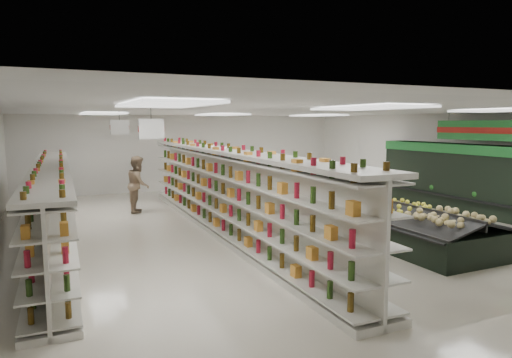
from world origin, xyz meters
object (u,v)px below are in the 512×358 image
gondola_left (53,209)px  produce_island (381,218)px  gondola_center (226,195)px  soda_endcap (199,181)px  shopper_main (282,218)px  shopper_background (138,184)px

gondola_left → produce_island: (7.71, -2.52, -0.43)m
gondola_center → produce_island: size_ratio=2.00×
gondola_left → produce_island: gondola_left is taller
gondola_center → soda_endcap: 5.78m
soda_endcap → shopper_main: bearing=-94.4°
produce_island → soda_endcap: bearing=108.3°
soda_endcap → gondola_left: bearing=-136.5°
gondola_left → gondola_center: gondola_center is taller
soda_endcap → shopper_main: (-0.60, -7.78, 0.09)m
gondola_left → shopper_main: (4.63, -2.80, -0.10)m
shopper_main → shopper_background: 6.32m
produce_island → shopper_background: shopper_background is taller
gondola_left → shopper_background: bearing=52.7°
soda_endcap → shopper_background: 3.18m
gondola_center → shopper_main: bearing=-75.0°
produce_island → shopper_main: bearing=-174.8°
soda_endcap → shopper_background: (-2.62, -1.79, 0.23)m
soda_endcap → produce_island: bearing=-71.7°
gondola_left → shopper_background: (2.61, 3.19, 0.05)m
soda_endcap → gondola_center: bearing=-101.0°
gondola_center → shopper_main: gondola_center is taller
gondola_left → shopper_main: 5.41m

